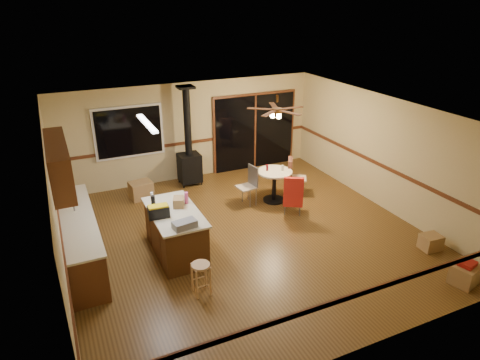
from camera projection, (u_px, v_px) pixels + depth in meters
floor at (246, 235)px, 8.96m from camera, size 7.00×7.00×0.00m
ceiling at (247, 114)px, 7.92m from camera, size 7.00×7.00×0.00m
wall_back at (190, 131)px, 11.36m from camera, size 7.00×0.00×7.00m
wall_front at (362, 276)px, 5.52m from camera, size 7.00×0.00×7.00m
wall_left at (56, 213)px, 7.10m from camera, size 0.00×7.00×7.00m
wall_right at (384, 153)px, 9.77m from camera, size 0.00×7.00×7.00m
chair_rail at (246, 192)px, 8.56m from camera, size 7.00×7.00×0.08m
window at (129, 132)px, 10.62m from camera, size 1.72×0.10×1.32m
sliding_door at (255, 132)px, 12.14m from camera, size 2.52×0.10×2.10m
lower_cabinets at (80, 240)px, 7.98m from camera, size 0.60×3.00×0.86m
countertop at (76, 219)px, 7.80m from camera, size 0.64×3.04×0.04m
upper_cabinets at (59, 164)px, 7.51m from camera, size 0.35×2.00×0.80m
kitchen_island at (176, 232)px, 8.20m from camera, size 0.88×1.68×0.90m
wood_stove at (189, 158)px, 11.13m from camera, size 0.55×0.50×2.52m
ceiling_fan at (277, 112)px, 9.60m from camera, size 0.24×0.24×0.55m
fluorescent_strip at (147, 123)px, 7.50m from camera, size 0.10×1.20×0.04m
toolbox_grey at (185, 224)px, 7.44m from camera, size 0.44×0.29×0.13m
toolbox_black at (158, 212)px, 7.77m from camera, size 0.39×0.22×0.21m
toolbox_yellow_lid at (158, 206)px, 7.72m from camera, size 0.36×0.21×0.03m
box_on_island at (179, 202)px, 8.18m from camera, size 0.28×0.32×0.18m
bottle_dark at (153, 202)px, 8.07m from camera, size 0.08×0.08×0.27m
bottle_pink at (186, 198)px, 8.28m from camera, size 0.09×0.09×0.23m
bottle_white at (152, 196)px, 8.43m from camera, size 0.07×0.07×0.16m
bar_stool at (201, 279)px, 7.12m from camera, size 0.40×0.40×0.57m
blue_bucket at (200, 256)px, 8.02m from camera, size 0.31×0.31×0.24m
dining_table at (274, 181)px, 10.27m from camera, size 0.84×0.84×0.78m
glass_red at (267, 168)px, 10.16m from camera, size 0.06×0.06×0.15m
glass_cream at (282, 168)px, 10.17m from camera, size 0.08×0.08×0.14m
chair_left at (250, 181)px, 10.11m from camera, size 0.45×0.45×0.51m
chair_near at (293, 192)px, 9.53m from camera, size 0.59×0.61×0.70m
chair_right at (291, 172)px, 10.57m from camera, size 0.61×0.60×0.70m
box_under_window at (141, 190)px, 10.53m from camera, size 0.58×0.49×0.42m
box_corner_a at (465, 274)px, 7.42m from camera, size 0.55×0.50×0.35m
box_corner_b at (431, 242)px, 8.43m from camera, size 0.40×0.35×0.31m
box_small_red at (468, 264)px, 7.34m from camera, size 0.33×0.30×0.07m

